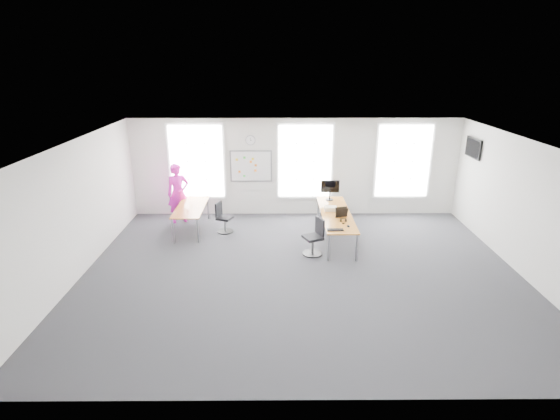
{
  "coord_description": "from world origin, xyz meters",
  "views": [
    {
      "loc": [
        -0.55,
        -9.05,
        4.7
      ],
      "look_at": [
        -0.48,
        1.2,
        1.1
      ],
      "focal_mm": 28.0,
      "sensor_mm": 36.0,
      "label": 1
    }
  ],
  "objects_px": {
    "person": "(178,193)",
    "keyboard": "(335,230)",
    "chair_left": "(223,219)",
    "desk_left": "(191,208)",
    "chair_right": "(315,239)",
    "desk_right": "(336,215)",
    "monitor": "(330,188)",
    "headphones": "(343,220)"
  },
  "relations": [
    {
      "from": "chair_left",
      "to": "person",
      "type": "height_order",
      "value": "person"
    },
    {
      "from": "desk_left",
      "to": "chair_left",
      "type": "bearing_deg",
      "value": -8.01
    },
    {
      "from": "chair_right",
      "to": "keyboard",
      "type": "bearing_deg",
      "value": 41.25
    },
    {
      "from": "headphones",
      "to": "monitor",
      "type": "relative_size",
      "value": 0.27
    },
    {
      "from": "chair_right",
      "to": "chair_left",
      "type": "height_order",
      "value": "chair_right"
    },
    {
      "from": "desk_right",
      "to": "chair_left",
      "type": "bearing_deg",
      "value": 171.12
    },
    {
      "from": "person",
      "to": "chair_left",
      "type": "bearing_deg",
      "value": -54.31
    },
    {
      "from": "person",
      "to": "chair_right",
      "type": "bearing_deg",
      "value": -55.02
    },
    {
      "from": "headphones",
      "to": "monitor",
      "type": "distance_m",
      "value": 1.83
    },
    {
      "from": "desk_left",
      "to": "chair_right",
      "type": "distance_m",
      "value": 3.76
    },
    {
      "from": "monitor",
      "to": "chair_left",
      "type": "bearing_deg",
      "value": -167.59
    },
    {
      "from": "chair_right",
      "to": "monitor",
      "type": "height_order",
      "value": "monitor"
    },
    {
      "from": "chair_right",
      "to": "monitor",
      "type": "bearing_deg",
      "value": 139.94
    },
    {
      "from": "desk_right",
      "to": "person",
      "type": "distance_m",
      "value": 4.71
    },
    {
      "from": "monitor",
      "to": "person",
      "type": "bearing_deg",
      "value": 178.28
    },
    {
      "from": "desk_left",
      "to": "monitor",
      "type": "distance_m",
      "value": 4.04
    },
    {
      "from": "person",
      "to": "keyboard",
      "type": "bearing_deg",
      "value": -54.33
    },
    {
      "from": "desk_left",
      "to": "chair_left",
      "type": "distance_m",
      "value": 0.96
    },
    {
      "from": "headphones",
      "to": "monitor",
      "type": "height_order",
      "value": "monitor"
    },
    {
      "from": "desk_right",
      "to": "monitor",
      "type": "bearing_deg",
      "value": 91.99
    },
    {
      "from": "chair_right",
      "to": "headphones",
      "type": "xyz_separation_m",
      "value": [
        0.75,
        0.36,
        0.35
      ]
    },
    {
      "from": "desk_left",
      "to": "monitor",
      "type": "height_order",
      "value": "monitor"
    },
    {
      "from": "desk_right",
      "to": "person",
      "type": "bearing_deg",
      "value": 163.86
    },
    {
      "from": "desk_right",
      "to": "chair_right",
      "type": "xyz_separation_m",
      "value": [
        -0.64,
        -1.02,
        -0.26
      ]
    },
    {
      "from": "keyboard",
      "to": "monitor",
      "type": "relative_size",
      "value": 0.67
    },
    {
      "from": "desk_right",
      "to": "person",
      "type": "relative_size",
      "value": 1.68
    },
    {
      "from": "desk_left",
      "to": "desk_right",
      "type": "bearing_deg",
      "value": -8.68
    },
    {
      "from": "desk_left",
      "to": "person",
      "type": "height_order",
      "value": "person"
    },
    {
      "from": "desk_right",
      "to": "desk_left",
      "type": "xyz_separation_m",
      "value": [
        -4.02,
        0.61,
        -0.03
      ]
    },
    {
      "from": "keyboard",
      "to": "chair_right",
      "type": "bearing_deg",
      "value": 152.73
    },
    {
      "from": "desk_left",
      "to": "headphones",
      "type": "height_order",
      "value": "headphones"
    },
    {
      "from": "desk_left",
      "to": "chair_left",
      "type": "relative_size",
      "value": 2.25
    },
    {
      "from": "chair_right",
      "to": "headphones",
      "type": "relative_size",
      "value": 5.82
    },
    {
      "from": "person",
      "to": "headphones",
      "type": "xyz_separation_m",
      "value": [
        4.62,
        -1.97,
        -0.12
      ]
    },
    {
      "from": "desk_right",
      "to": "desk_left",
      "type": "height_order",
      "value": "desk_right"
    },
    {
      "from": "desk_right",
      "to": "headphones",
      "type": "bearing_deg",
      "value": -81.1
    },
    {
      "from": "headphones",
      "to": "desk_left",
      "type": "bearing_deg",
      "value": 171.14
    },
    {
      "from": "chair_right",
      "to": "desk_right",
      "type": "bearing_deg",
      "value": 123.36
    },
    {
      "from": "desk_right",
      "to": "desk_left",
      "type": "relative_size",
      "value": 1.53
    },
    {
      "from": "desk_right",
      "to": "chair_right",
      "type": "relative_size",
      "value": 3.16
    },
    {
      "from": "desk_right",
      "to": "monitor",
      "type": "relative_size",
      "value": 4.97
    },
    {
      "from": "desk_right",
      "to": "monitor",
      "type": "distance_m",
      "value": 1.21
    }
  ]
}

